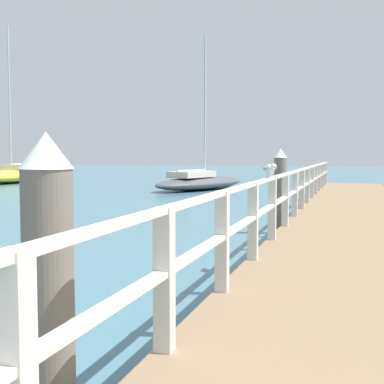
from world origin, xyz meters
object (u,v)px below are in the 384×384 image
at_px(dock_piling_near, 49,306).
at_px(seagull_foreground, 270,169).
at_px(boat_1, 15,175).
at_px(boat_2, 200,182).
at_px(dock_piling_far, 280,191).

height_order(dock_piling_near, seagull_foreground, dock_piling_near).
height_order(boat_1, boat_2, boat_1).
bearing_deg(boat_2, dock_piling_near, -58.32).
xyz_separation_m(seagull_foreground, boat_1, (-19.54, 21.19, -1.11)).
height_order(dock_piling_near, dock_piling_far, same).
height_order(dock_piling_far, boat_2, boat_2).
xyz_separation_m(dock_piling_near, dock_piling_far, (0.00, 9.53, 0.00)).
distance_m(dock_piling_far, boat_2, 15.16).
bearing_deg(boat_1, boat_2, 158.30).
bearing_deg(dock_piling_near, dock_piling_far, 90.00).
distance_m(dock_piling_near, boat_2, 24.22).
xyz_separation_m(dock_piling_near, boat_2, (-5.90, 23.49, -0.58)).
distance_m(boat_1, boat_2, 13.63).
bearing_deg(seagull_foreground, boat_2, -98.59).
xyz_separation_m(dock_piling_far, boat_2, (-5.90, 13.95, -0.58)).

